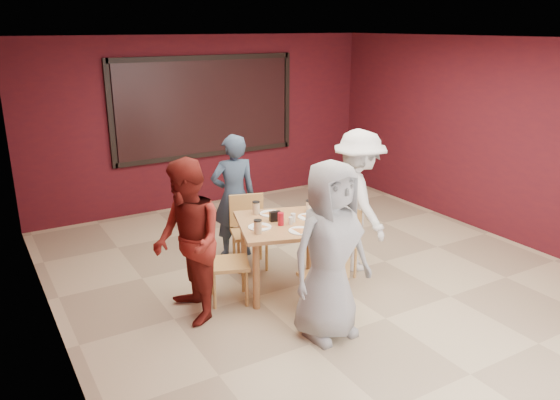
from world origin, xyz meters
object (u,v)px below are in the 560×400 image
chair_front (326,275)px  diner_right (358,201)px  chair_back (248,227)px  chair_right (340,239)px  chair_left (222,259)px  dining_table (285,231)px  diner_left (188,242)px  diner_back (234,196)px  diner_front (330,251)px

chair_front → diner_right: size_ratio=0.48×
chair_back → chair_right: 1.18m
chair_back → chair_left: 1.01m
dining_table → diner_left: diner_left is taller
chair_left → chair_back: bearing=45.7°
diner_left → chair_front: bearing=63.8°
chair_back → diner_right: diner_right is taller
dining_table → diner_back: diner_back is taller
chair_right → chair_front: bearing=-135.0°
diner_front → diner_right: 1.66m
chair_left → diner_back: size_ratio=0.54×
chair_left → chair_right: bearing=-5.9°
chair_left → chair_right: (1.49, -0.16, -0.01)m
chair_front → diner_front: bearing=-120.5°
chair_back → dining_table: bearing=-86.3°
chair_front → diner_right: (1.05, 0.83, 0.40)m
dining_table → diner_front: size_ratio=0.73×
chair_front → diner_back: size_ratio=0.52×
chair_left → diner_right: 1.88m
chair_back → chair_right: chair_back is taller
chair_left → diner_front: (0.61, -1.16, 0.39)m
chair_right → diner_right: diner_right is taller
diner_front → diner_right: diner_front is taller
diner_right → diner_back: bearing=58.2°
chair_back → diner_front: (-0.10, -1.88, 0.38)m
chair_left → chair_right: 1.50m
dining_table → diner_right: (1.08, 0.04, 0.17)m
chair_right → diner_right: (0.34, 0.12, 0.39)m
diner_back → chair_front: bearing=101.8°
chair_left → dining_table: bearing=-5.9°
chair_front → diner_back: bearing=93.0°
dining_table → diner_front: 1.10m
diner_right → chair_right: bearing=121.3°
diner_left → chair_right: bearing=94.0°
dining_table → chair_front: dining_table is taller
chair_back → chair_right: bearing=-48.3°
chair_back → diner_front: diner_front is taller
chair_left → diner_left: size_ratio=0.52×
chair_back → diner_front: size_ratio=0.51×
dining_table → diner_left: bearing=-175.9°
chair_right → diner_back: diner_back is taller
chair_right → diner_back: 1.51m
dining_table → chair_back: size_ratio=1.43×
chair_back → diner_left: (-1.15, -0.89, 0.34)m
chair_front → diner_back: (-0.10, 1.95, 0.34)m
diner_front → diner_left: 1.45m
dining_table → chair_right: dining_table is taller
chair_front → chair_left: chair_left is taller
dining_table → diner_right: size_ratio=0.74×
diner_back → diner_right: (1.16, -1.12, 0.06)m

